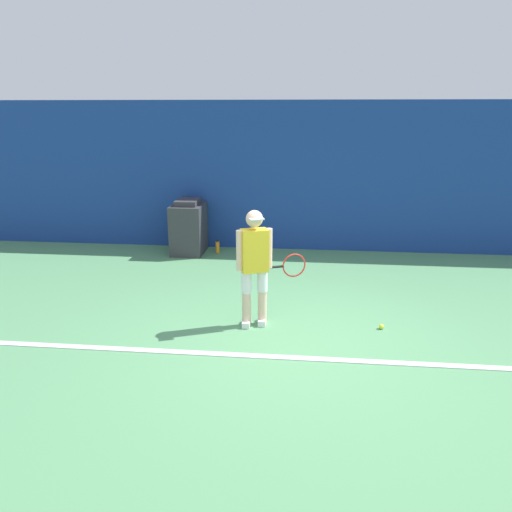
# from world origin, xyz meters

# --- Properties ---
(ground_plane) EXTENTS (24.00, 24.00, 0.00)m
(ground_plane) POSITION_xyz_m (0.00, 0.00, 0.00)
(ground_plane) COLOR #518C5B
(back_wall) EXTENTS (24.00, 0.10, 2.98)m
(back_wall) POSITION_xyz_m (0.00, 4.40, 1.49)
(back_wall) COLOR navy
(back_wall) RESTS_ON ground_plane
(court_baseline) EXTENTS (21.60, 0.10, 0.01)m
(court_baseline) POSITION_xyz_m (0.00, -0.41, 0.01)
(court_baseline) COLOR white
(court_baseline) RESTS_ON ground_plane
(tennis_player) EXTENTS (0.90, 0.46, 1.57)m
(tennis_player) POSITION_xyz_m (-0.53, 0.50, 0.87)
(tennis_player) COLOR beige
(tennis_player) RESTS_ON ground_plane
(tennis_ball) EXTENTS (0.07, 0.07, 0.07)m
(tennis_ball) POSITION_xyz_m (1.15, 0.53, 0.03)
(tennis_ball) COLOR #D1E533
(tennis_ball) RESTS_ON ground_plane
(covered_chair) EXTENTS (0.62, 0.83, 1.08)m
(covered_chair) POSITION_xyz_m (-2.24, 3.88, 0.52)
(covered_chair) COLOR #333338
(covered_chair) RESTS_ON ground_plane
(water_bottle) EXTENTS (0.08, 0.08, 0.26)m
(water_bottle) POSITION_xyz_m (-1.67, 3.92, 0.12)
(water_bottle) COLOR orange
(water_bottle) RESTS_ON ground_plane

